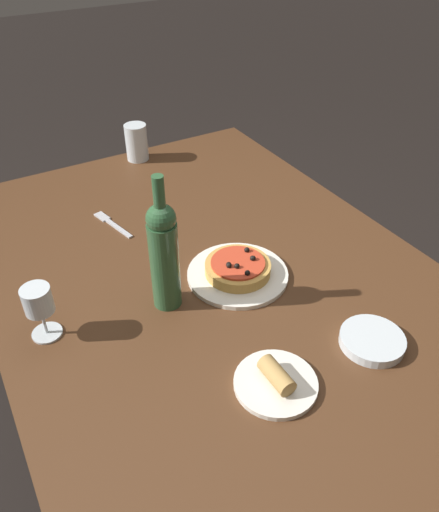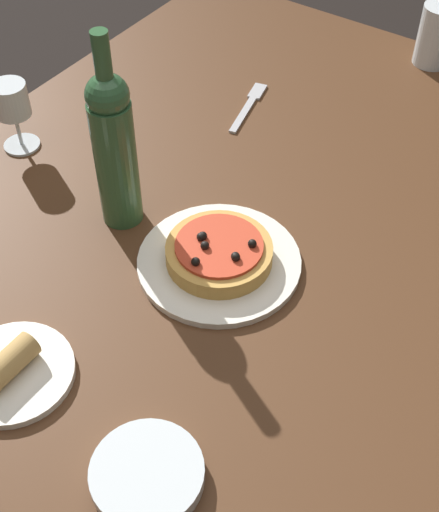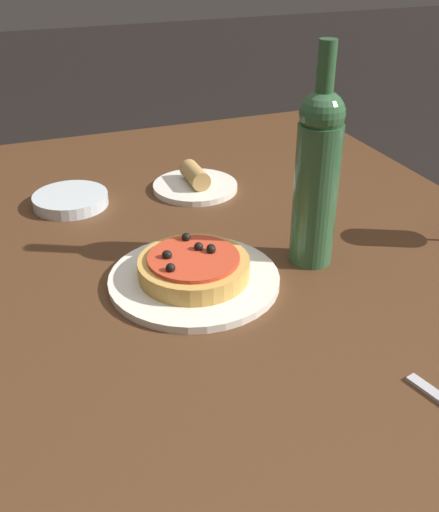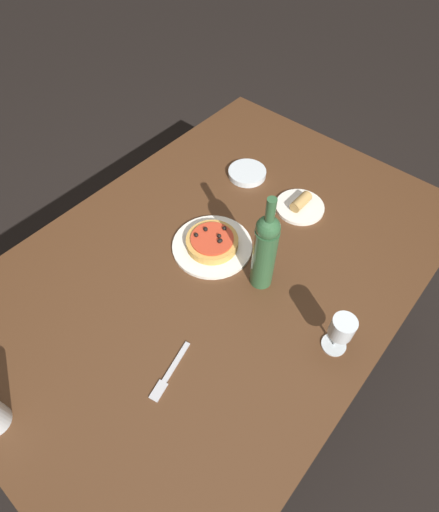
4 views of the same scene
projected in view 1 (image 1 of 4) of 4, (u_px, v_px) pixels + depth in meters
The scene contains 10 objects.
ground_plane at pixel (216, 433), 1.72m from camera, with size 14.00×14.00×0.00m, color black.
dining_table at pixel (215, 295), 1.33m from camera, with size 1.58×1.09×0.71m.
dinner_plate at pixel (238, 274), 1.29m from camera, with size 0.26×0.26×0.01m.
pizza at pixel (238, 267), 1.27m from camera, with size 0.17×0.17×0.05m.
wine_glass at pixel (38, 303), 1.07m from camera, with size 0.07×0.07×0.13m.
wine_bottle at pixel (164, 253), 1.12m from camera, with size 0.07×0.07×0.34m.
water_cup at pixel (137, 142), 1.79m from camera, with size 0.08×0.08×0.13m.
side_bowl at pixel (372, 340), 1.10m from camera, with size 0.14×0.14×0.02m.
fork at pixel (111, 223), 1.48m from camera, with size 0.18×0.06×0.00m.
side_plate at pixel (276, 381), 1.01m from camera, with size 0.17×0.17×0.05m.
Camera 1 is at (-0.87, 0.49, 1.53)m, focal length 35.00 mm.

